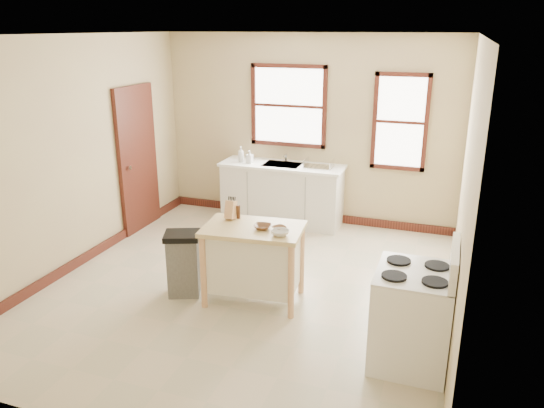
{
  "coord_description": "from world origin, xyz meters",
  "views": [
    {
      "loc": [
        2.12,
        -5.11,
        2.88
      ],
      "look_at": [
        0.17,
        0.4,
        0.91
      ],
      "focal_mm": 35.0,
      "sensor_mm": 36.0,
      "label": 1
    }
  ],
  "objects_px": {
    "kitchen_island": "(254,264)",
    "pepper_grinder": "(238,212)",
    "knife_block": "(231,211)",
    "trash_bin": "(183,264)",
    "bowl_c": "(280,233)",
    "gas_stove": "(413,304)",
    "bowl_b": "(279,228)",
    "soap_bottle_a": "(241,154)",
    "dish_rack": "(319,164)",
    "bowl_a": "(263,227)",
    "soap_bottle_b": "(249,157)"
  },
  "relations": [
    {
      "from": "kitchen_island",
      "to": "pepper_grinder",
      "type": "relative_size",
      "value": 7.0
    },
    {
      "from": "soap_bottle_a",
      "to": "bowl_b",
      "type": "xyz_separation_m",
      "value": [
        1.41,
        -2.35,
        -0.16
      ]
    },
    {
      "from": "trash_bin",
      "to": "soap_bottle_b",
      "type": "bearing_deg",
      "value": 72.87
    },
    {
      "from": "knife_block",
      "to": "trash_bin",
      "type": "xyz_separation_m",
      "value": [
        -0.47,
        -0.28,
        -0.59
      ]
    },
    {
      "from": "trash_bin",
      "to": "gas_stove",
      "type": "height_order",
      "value": "gas_stove"
    },
    {
      "from": "trash_bin",
      "to": "pepper_grinder",
      "type": "bearing_deg",
      "value": 10.36
    },
    {
      "from": "knife_block",
      "to": "pepper_grinder",
      "type": "relative_size",
      "value": 1.33
    },
    {
      "from": "knife_block",
      "to": "pepper_grinder",
      "type": "xyz_separation_m",
      "value": [
        0.07,
        0.05,
        -0.03
      ]
    },
    {
      "from": "bowl_b",
      "to": "gas_stove",
      "type": "relative_size",
      "value": 0.12
    },
    {
      "from": "bowl_a",
      "to": "gas_stove",
      "type": "xyz_separation_m",
      "value": [
        1.61,
        -0.58,
        -0.3
      ]
    },
    {
      "from": "bowl_b",
      "to": "pepper_grinder",
      "type": "bearing_deg",
      "value": 161.38
    },
    {
      "from": "soap_bottle_a",
      "to": "trash_bin",
      "type": "bearing_deg",
      "value": -104.71
    },
    {
      "from": "bowl_b",
      "to": "gas_stove",
      "type": "xyz_separation_m",
      "value": [
        1.44,
        -0.61,
        -0.3
      ]
    },
    {
      "from": "kitchen_island",
      "to": "gas_stove",
      "type": "relative_size",
      "value": 0.91
    },
    {
      "from": "soap_bottle_a",
      "to": "gas_stove",
      "type": "distance_m",
      "value": 4.13
    },
    {
      "from": "pepper_grinder",
      "to": "dish_rack",
      "type": "bearing_deg",
      "value": 81.46
    },
    {
      "from": "gas_stove",
      "to": "trash_bin",
      "type": "bearing_deg",
      "value": 169.55
    },
    {
      "from": "soap_bottle_b",
      "to": "kitchen_island",
      "type": "xyz_separation_m",
      "value": [
        0.97,
        -2.34,
        -0.59
      ]
    },
    {
      "from": "soap_bottle_b",
      "to": "pepper_grinder",
      "type": "bearing_deg",
      "value": -64.62
    },
    {
      "from": "kitchen_island",
      "to": "pepper_grinder",
      "type": "distance_m",
      "value": 0.6
    },
    {
      "from": "knife_block",
      "to": "bowl_b",
      "type": "height_order",
      "value": "knife_block"
    },
    {
      "from": "pepper_grinder",
      "to": "bowl_a",
      "type": "distance_m",
      "value": 0.43
    },
    {
      "from": "kitchen_island",
      "to": "knife_block",
      "type": "distance_m",
      "value": 0.64
    },
    {
      "from": "kitchen_island",
      "to": "bowl_c",
      "type": "distance_m",
      "value": 0.59
    },
    {
      "from": "bowl_c",
      "to": "gas_stove",
      "type": "bearing_deg",
      "value": -18.75
    },
    {
      "from": "pepper_grinder",
      "to": "trash_bin",
      "type": "relative_size",
      "value": 0.2
    },
    {
      "from": "soap_bottle_a",
      "to": "bowl_a",
      "type": "distance_m",
      "value": 2.68
    },
    {
      "from": "soap_bottle_b",
      "to": "bowl_a",
      "type": "relative_size",
      "value": 1.04
    },
    {
      "from": "dish_rack",
      "to": "bowl_a",
      "type": "bearing_deg",
      "value": -96.99
    },
    {
      "from": "soap_bottle_b",
      "to": "trash_bin",
      "type": "bearing_deg",
      "value": -78.87
    },
    {
      "from": "knife_block",
      "to": "bowl_c",
      "type": "xyz_separation_m",
      "value": [
        0.67,
        -0.27,
        -0.07
      ]
    },
    {
      "from": "soap_bottle_b",
      "to": "gas_stove",
      "type": "bearing_deg",
      "value": -40.66
    },
    {
      "from": "knife_block",
      "to": "bowl_b",
      "type": "relative_size",
      "value": 1.4
    },
    {
      "from": "kitchen_island",
      "to": "pepper_grinder",
      "type": "xyz_separation_m",
      "value": [
        -0.25,
        0.19,
        0.5
      ]
    },
    {
      "from": "dish_rack",
      "to": "pepper_grinder",
      "type": "height_order",
      "value": "dish_rack"
    },
    {
      "from": "pepper_grinder",
      "to": "knife_block",
      "type": "bearing_deg",
      "value": -142.46
    },
    {
      "from": "bowl_c",
      "to": "trash_bin",
      "type": "distance_m",
      "value": 1.25
    },
    {
      "from": "pepper_grinder",
      "to": "bowl_b",
      "type": "bearing_deg",
      "value": -18.62
    },
    {
      "from": "bowl_c",
      "to": "trash_bin",
      "type": "height_order",
      "value": "bowl_c"
    },
    {
      "from": "bowl_b",
      "to": "knife_block",
      "type": "bearing_deg",
      "value": 167.99
    },
    {
      "from": "knife_block",
      "to": "bowl_c",
      "type": "relative_size",
      "value": 1.1
    },
    {
      "from": "dish_rack",
      "to": "trash_bin",
      "type": "height_order",
      "value": "dish_rack"
    },
    {
      "from": "bowl_a",
      "to": "bowl_c",
      "type": "xyz_separation_m",
      "value": [
        0.23,
        -0.11,
        0.01
      ]
    },
    {
      "from": "soap_bottle_b",
      "to": "bowl_c",
      "type": "relative_size",
      "value": 1.05
    },
    {
      "from": "trash_bin",
      "to": "knife_block",
      "type": "bearing_deg",
      "value": 9.46
    },
    {
      "from": "kitchen_island",
      "to": "trash_bin",
      "type": "height_order",
      "value": "kitchen_island"
    },
    {
      "from": "soap_bottle_a",
      "to": "soap_bottle_b",
      "type": "bearing_deg",
      "value": -28.31
    },
    {
      "from": "bowl_a",
      "to": "trash_bin",
      "type": "relative_size",
      "value": 0.25
    },
    {
      "from": "bowl_c",
      "to": "gas_stove",
      "type": "height_order",
      "value": "gas_stove"
    },
    {
      "from": "bowl_c",
      "to": "trash_bin",
      "type": "xyz_separation_m",
      "value": [
        -1.13,
        -0.01,
        -0.52
      ]
    }
  ]
}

